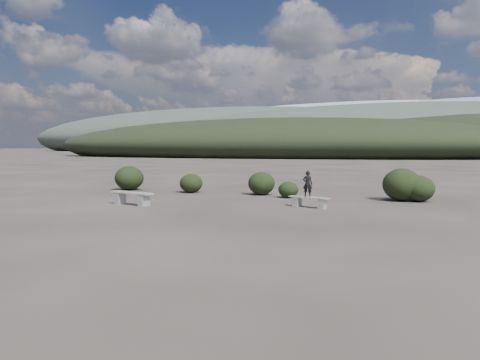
% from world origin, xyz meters
% --- Properties ---
extents(ground, '(1200.00, 1200.00, 0.00)m').
position_xyz_m(ground, '(0.00, 0.00, 0.00)').
color(ground, '#292420').
rests_on(ground, ground).
extents(bench_left, '(2.05, 0.92, 0.50)m').
position_xyz_m(bench_left, '(-4.20, 3.87, 0.30)').
color(bench_left, gray).
rests_on(bench_left, ground).
extents(bench_right, '(1.62, 0.81, 0.40)m').
position_xyz_m(bench_right, '(2.36, 5.48, 0.24)').
color(bench_right, gray).
rests_on(bench_right, ground).
extents(seated_person, '(0.37, 0.26, 0.95)m').
position_xyz_m(seated_person, '(2.28, 5.50, 0.88)').
color(seated_person, black).
rests_on(seated_person, bench_right).
extents(shrub_a, '(1.13, 1.13, 0.92)m').
position_xyz_m(shrub_a, '(-4.25, 9.11, 0.46)').
color(shrub_a, black).
rests_on(shrub_a, ground).
extents(shrub_b, '(1.25, 1.25, 1.07)m').
position_xyz_m(shrub_b, '(-0.70, 9.26, 0.53)').
color(shrub_b, black).
rests_on(shrub_b, ground).
extents(shrub_c, '(0.89, 0.89, 0.71)m').
position_xyz_m(shrub_c, '(0.79, 8.48, 0.36)').
color(shrub_c, black).
rests_on(shrub_c, ground).
extents(shrub_d, '(1.54, 1.54, 1.35)m').
position_xyz_m(shrub_d, '(5.48, 8.96, 0.68)').
color(shrub_d, black).
rests_on(shrub_d, ground).
extents(shrub_e, '(1.28, 1.28, 1.07)m').
position_xyz_m(shrub_e, '(6.13, 8.92, 0.54)').
color(shrub_e, black).
rests_on(shrub_e, ground).
extents(shrub_f, '(1.47, 1.47, 1.24)m').
position_xyz_m(shrub_f, '(-7.85, 9.20, 0.62)').
color(shrub_f, black).
rests_on(shrub_f, ground).
extents(mountain_ridges, '(500.00, 400.00, 56.00)m').
position_xyz_m(mountain_ridges, '(-7.48, 339.06, 10.84)').
color(mountain_ridges, black).
rests_on(mountain_ridges, ground).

